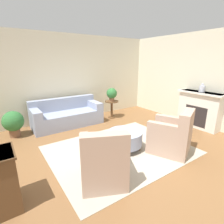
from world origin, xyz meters
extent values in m
plane|color=brown|center=(0.00, 0.00, 0.00)|extent=(16.00, 16.00, 0.00)
cube|color=beige|center=(0.00, 2.85, 1.40)|extent=(9.57, 0.12, 2.80)
cube|color=beige|center=(3.09, 0.00, 1.40)|extent=(0.12, 10.06, 2.80)
cube|color=#B2A893|center=(0.00, 0.00, 0.01)|extent=(3.05, 2.41, 0.01)
cube|color=#8E99B2|center=(-0.40, 2.20, 0.22)|extent=(2.10, 0.86, 0.44)
cube|color=#8E99B2|center=(-0.40, 2.53, 0.64)|extent=(2.10, 0.20, 0.39)
cube|color=#8E99B2|center=(-1.33, 2.18, 0.55)|extent=(0.24, 0.82, 0.21)
cube|color=#8E99B2|center=(0.53, 2.18, 0.55)|extent=(0.24, 0.82, 0.21)
cube|color=brown|center=(-0.40, 1.80, 0.03)|extent=(1.89, 0.05, 0.06)
cube|color=tan|center=(-0.86, -0.66, 0.22)|extent=(0.98, 1.04, 0.43)
cube|color=tan|center=(-0.99, -0.94, 0.71)|extent=(0.73, 0.47, 0.55)
cube|color=tan|center=(-0.59, -0.76, 0.59)|extent=(0.45, 0.77, 0.30)
cube|color=tan|center=(-1.11, -0.52, 0.59)|extent=(0.45, 0.77, 0.30)
cube|color=brown|center=(-0.70, -0.31, 0.04)|extent=(0.60, 0.31, 0.06)
cube|color=tan|center=(0.86, -0.66, 0.22)|extent=(0.98, 1.04, 0.43)
cube|color=tan|center=(0.99, -0.94, 0.71)|extent=(0.73, 0.47, 0.55)
cube|color=tan|center=(1.11, -0.52, 0.59)|extent=(0.45, 0.77, 0.30)
cube|color=tan|center=(0.59, -0.76, 0.59)|extent=(0.45, 0.77, 0.30)
cube|color=brown|center=(0.70, -0.31, 0.04)|extent=(0.60, 0.31, 0.06)
cylinder|color=#8E99B2|center=(0.11, -0.03, 0.28)|extent=(0.78, 0.78, 0.31)
cylinder|color=brown|center=(-0.13, -0.26, 0.07)|extent=(0.05, 0.05, 0.12)
cylinder|color=brown|center=(0.34, -0.26, 0.07)|extent=(0.05, 0.05, 0.12)
cylinder|color=brown|center=(-0.13, 0.21, 0.07)|extent=(0.05, 0.05, 0.12)
cylinder|color=brown|center=(0.34, 0.21, 0.07)|extent=(0.05, 0.05, 0.12)
cylinder|color=brown|center=(1.17, 2.07, 0.60)|extent=(0.47, 0.47, 0.03)
cylinder|color=brown|center=(1.17, 2.07, 0.29)|extent=(0.08, 0.08, 0.58)
cylinder|color=brown|center=(1.17, 2.07, 0.01)|extent=(0.26, 0.26, 0.03)
cube|color=silver|center=(2.85, -0.16, 0.54)|extent=(0.36, 1.21, 1.09)
cube|color=#282323|center=(2.68, -0.16, 0.38)|extent=(0.02, 0.67, 0.60)
cube|color=silver|center=(2.83, -0.16, 1.06)|extent=(0.44, 1.31, 0.05)
cylinder|color=silver|center=(2.83, -0.16, 1.18)|extent=(0.17, 0.17, 0.18)
cylinder|color=silver|center=(2.83, -0.16, 1.30)|extent=(0.08, 0.08, 0.07)
cylinder|color=brown|center=(1.17, 2.07, 0.67)|extent=(0.19, 0.19, 0.12)
sphere|color=#2D6B33|center=(1.17, 2.07, 0.88)|extent=(0.36, 0.36, 0.36)
cylinder|color=brown|center=(-1.89, 2.19, 0.10)|extent=(0.27, 0.27, 0.21)
sphere|color=#2D6B33|center=(-1.89, 2.19, 0.44)|extent=(0.54, 0.54, 0.54)
camera|label=1|loc=(-2.17, -2.87, 1.98)|focal=28.00mm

